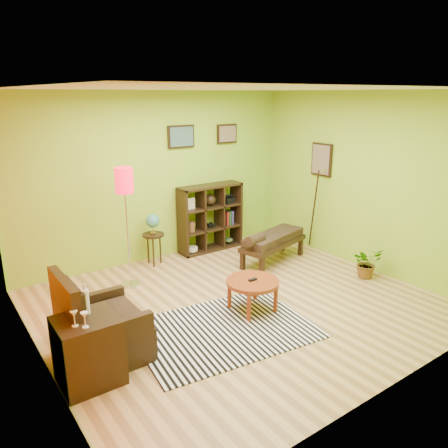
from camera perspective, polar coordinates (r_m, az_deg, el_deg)
ground at (r=6.04m, az=1.91°, el=-10.37°), size 5.00×5.00×0.00m
room_shell at (r=5.42m, az=1.22°, el=6.64°), size 5.04×4.54×2.82m
zebra_rug at (r=5.43m, az=-0.03°, el=-13.61°), size 2.26×1.74×0.01m
coffee_table at (r=5.73m, az=3.75°, el=-7.89°), size 0.69×0.69×0.44m
armchair at (r=4.96m, az=-15.96°, el=-13.45°), size 0.84×0.85×1.01m
side_cabinet at (r=4.61m, az=-17.29°, el=-15.45°), size 0.58×0.53×1.00m
floor_lamp at (r=6.27m, az=-12.83°, el=4.17°), size 0.27×0.27×1.77m
globe_table at (r=7.21m, az=-9.28°, el=-0.34°), size 0.36×0.36×0.87m
cube_shelf at (r=7.86m, az=-1.70°, el=0.84°), size 1.20×0.35×1.20m
bench at (r=7.33m, az=6.30°, el=-2.12°), size 1.41×0.80×0.62m
potted_plant at (r=7.13m, az=18.11°, el=-5.22°), size 0.54×0.58×0.37m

